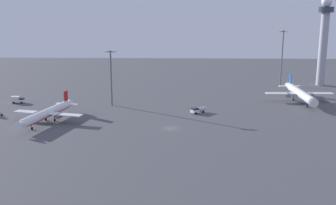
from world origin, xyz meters
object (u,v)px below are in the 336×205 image
fuel_truck (198,110)px  apron_light_central (111,74)px  apron_light_west (282,54)px  catering_truck (18,100)px  airplane_mid_apron (300,93)px  control_tower (324,36)px  airplane_near_gate (47,113)px

fuel_truck → apron_light_central: bearing=36.6°
fuel_truck → apron_light_central: apron_light_central is taller
fuel_truck → apron_light_west: (48.68, 64.76, 15.48)m
catering_truck → apron_light_west: apron_light_west is taller
catering_truck → apron_light_west: bearing=109.2°
apron_light_central → airplane_mid_apron: bearing=6.7°
control_tower → airplane_mid_apron: 52.73m
apron_light_central → control_tower: bearing=25.5°
control_tower → catering_truck: 159.75m
airplane_mid_apron → fuel_truck: bearing=24.3°
catering_truck → apron_light_west: size_ratio=0.19×
catering_truck → apron_light_west: (128.72, 49.05, 15.27)m
catering_truck → apron_light_central: 44.87m
airplane_near_gate → fuel_truck: airplane_near_gate is taller
control_tower → airplane_mid_apron: (-23.00, -41.28, -23.39)m
airplane_mid_apron → apron_light_west: apron_light_west is taller
airplane_mid_apron → fuel_truck: (-47.16, -22.43, -2.45)m
control_tower → fuel_truck: bearing=-137.8°
catering_truck → apron_light_central: size_ratio=0.24×
control_tower → catering_truck: size_ratio=8.34×
apron_light_central → catering_truck: bearing=175.8°
catering_truck → apron_light_central: (43.04, -3.16, 12.26)m
fuel_truck → catering_truck: (-80.04, 15.71, 0.21)m
control_tower → apron_light_west: control_tower is taller
fuel_truck → apron_light_central: size_ratio=0.27×
control_tower → catering_truck: control_tower is taller
apron_light_central → apron_light_west: size_ratio=0.80×
airplane_mid_apron → apron_light_central: (-84.16, -9.88, 10.02)m
apron_light_central → apron_light_west: (85.68, 52.21, 3.00)m
catering_truck → airplane_mid_apron: bearing=91.3°
airplane_near_gate → airplane_mid_apron: (103.72, 37.54, 0.40)m
apron_light_west → fuel_truck: bearing=-126.9°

